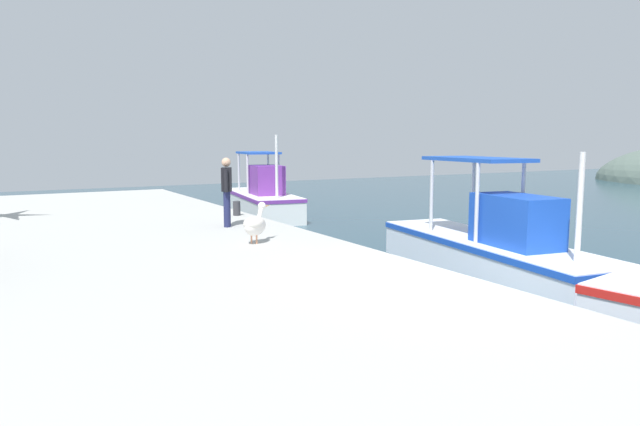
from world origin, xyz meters
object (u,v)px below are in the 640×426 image
fishing_boat_second (493,248)px  pelican (255,224)px  mooring_bollard_nearest (237,208)px  fishing_boat_nearest (263,199)px  fisherman_standing (227,189)px

fishing_boat_second → pelican: size_ratio=7.32×
pelican → mooring_bollard_nearest: (-4.27, 1.29, -0.20)m
fishing_boat_nearest → fisherman_standing: (6.59, -3.88, 1.03)m
mooring_bollard_nearest → fisherman_standing: bearing=-27.9°
fishing_boat_nearest → fisherman_standing: bearing=-30.5°
fisherman_standing → mooring_bollard_nearest: (-1.81, 0.96, -0.71)m
fishing_boat_nearest → mooring_bollard_nearest: bearing=-31.4°
fishing_boat_nearest → mooring_bollard_nearest: 5.62m
fishing_boat_nearest → mooring_bollard_nearest: size_ratio=14.02×
fisherman_standing → mooring_bollard_nearest: 2.16m
fishing_boat_nearest → fishing_boat_second: size_ratio=0.86×
fishing_boat_second → pelican: 5.00m
fishing_boat_nearest → pelican: bearing=-24.9°
fishing_boat_nearest → fisherman_standing: 7.72m
fishing_boat_second → fisherman_standing: bearing=-137.8°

